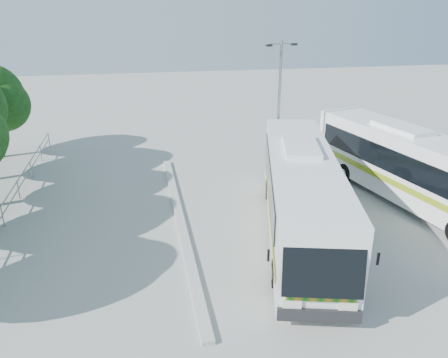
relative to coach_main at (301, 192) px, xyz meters
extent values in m
plane|color=#A3A39D|center=(-2.60, 0.07, -1.90)|extent=(100.00, 100.00, 0.00)
cube|color=#B2B2AD|center=(-4.90, 2.07, -1.82)|extent=(0.40, 16.00, 0.15)
cylinder|color=gray|center=(-12.60, 4.07, -0.95)|extent=(0.06, 22.00, 0.06)
cylinder|color=gray|center=(-12.60, 4.07, -1.35)|extent=(0.06, 22.00, 0.06)
cylinder|color=gray|center=(-12.60, 14.07, -1.40)|extent=(0.06, 0.06, 1.00)
sphere|color=#17350E|center=(-14.54, 12.86, 1.57)|extent=(3.28, 3.28, 3.28)
cube|color=white|center=(0.01, 0.03, 0.01)|extent=(5.59, 12.48, 3.11)
cube|color=black|center=(-1.56, -5.91, 0.39)|extent=(2.39, 1.05, 1.98)
cube|color=black|center=(-1.09, 0.95, 0.39)|extent=(2.55, 9.47, 1.12)
cube|color=black|center=(1.42, 0.29, 0.39)|extent=(2.55, 9.47, 1.12)
cube|color=#0E630E|center=(-1.33, 0.07, -0.57)|extent=(2.74, 10.26, 0.29)
cylinder|color=black|center=(-2.12, -3.52, -1.39)|extent=(0.56, 1.06, 1.02)
cylinder|color=black|center=(0.11, -4.11, -1.39)|extent=(0.56, 1.06, 1.02)
cylinder|color=black|center=(-0.22, 3.67, -1.39)|extent=(0.56, 1.06, 1.02)
cylinder|color=black|center=(2.01, 3.09, -1.39)|extent=(0.56, 1.06, 1.02)
cube|color=white|center=(6.41, 1.95, 0.01)|extent=(4.77, 12.46, 3.10)
cube|color=black|center=(5.03, 2.30, 0.39)|extent=(1.87, 9.60, 1.12)
cube|color=black|center=(7.57, 2.79, 0.39)|extent=(1.87, 9.60, 1.12)
cube|color=#0B4D12|center=(5.20, 1.40, -0.58)|extent=(2.00, 10.39, 0.28)
cylinder|color=black|center=(4.64, 5.13, -1.39)|extent=(0.49, 1.06, 1.02)
cylinder|color=black|center=(6.90, 5.56, -1.39)|extent=(0.49, 1.06, 1.02)
cylinder|color=gray|center=(1.04, 6.51, 1.84)|extent=(0.18, 0.18, 7.48)
cylinder|color=gray|center=(1.04, 6.51, 5.40)|extent=(1.47, 0.43, 0.07)
cube|color=black|center=(0.31, 6.34, 5.35)|extent=(0.36, 0.24, 0.11)
cube|color=black|center=(1.77, 6.69, 5.35)|extent=(0.36, 0.24, 0.11)
camera|label=1|loc=(-6.39, -15.71, 7.22)|focal=35.00mm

